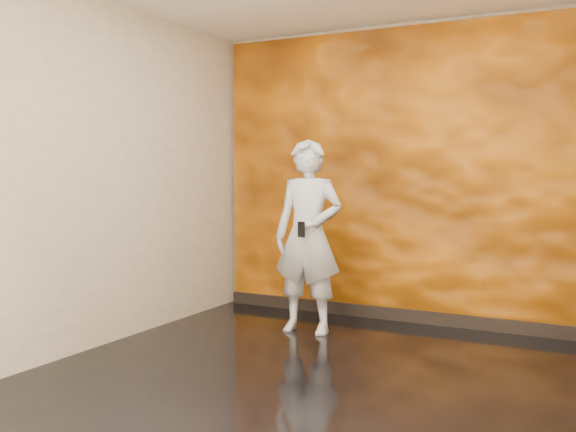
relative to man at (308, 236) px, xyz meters
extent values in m
cube|color=black|center=(0.70, -1.16, -0.85)|extent=(4.00, 4.00, 0.01)
cube|color=tan|center=(0.70, 0.84, 0.55)|extent=(4.00, 0.02, 2.80)
cube|color=tan|center=(0.70, -3.16, 0.55)|extent=(4.00, 0.02, 2.80)
cube|color=tan|center=(-1.30, -1.16, 0.55)|extent=(0.02, 4.00, 2.80)
cube|color=orange|center=(0.70, 0.80, 0.53)|extent=(3.90, 0.06, 2.75)
cube|color=black|center=(0.70, 0.76, -0.79)|extent=(3.90, 0.04, 0.12)
imported|color=#9FA2AE|center=(0.00, 0.00, 0.00)|extent=(0.65, 0.46, 1.70)
cube|color=black|center=(0.04, -0.23, 0.08)|extent=(0.07, 0.03, 0.13)
camera|label=1|loc=(2.44, -5.05, 0.58)|focal=40.00mm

